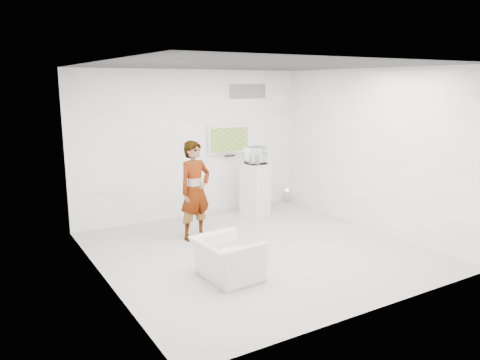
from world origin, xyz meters
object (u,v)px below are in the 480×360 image
Objects in this scene: tv at (229,139)px; pedestal at (255,189)px; armchair at (227,259)px; person at (195,190)px; floor_uplight at (287,196)px.

tv reaches higher than pedestal.
pedestal reaches higher than armchair.
person is 1.95m from armchair.
armchair is at bearing -119.99° from tv.
tv is at bearing 30.05° from person.
floor_uplight is (2.94, 1.24, -0.73)m from person.
person is at bearing -156.22° from pedestal.
tv is at bearing 116.29° from pedestal.
pedestal reaches higher than floor_uplight.
tv reaches higher than floor_uplight.
tv is 1.21m from pedestal.
armchair is at bearing -114.83° from person.
pedestal is at bearing -158.69° from floor_uplight.
armchair reaches higher than floor_uplight.
floor_uplight is (1.47, -0.14, -1.40)m from tv.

